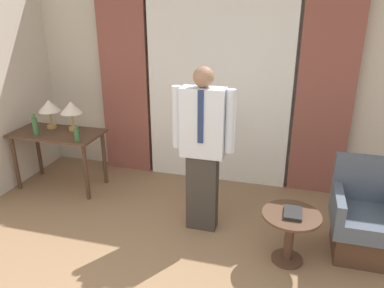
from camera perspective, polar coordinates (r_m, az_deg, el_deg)
wall_back at (r=4.83m, az=4.32°, el=9.97°), size 10.00×0.06×2.70m
curtain_sheer_center at (r=4.72m, az=3.98°, el=8.97°), size 1.81×0.06×2.58m
curtain_drape_left at (r=5.12m, az=-10.30°, el=9.65°), size 0.65×0.06×2.58m
curtain_drape_right at (r=4.65m, az=19.67°, el=7.59°), size 0.65×0.06×2.58m
desk at (r=4.98m, az=-19.74°, el=0.45°), size 1.11×0.57×0.74m
table_lamp_left at (r=5.06m, az=-20.94°, el=5.34°), size 0.27×0.27×0.37m
table_lamp_right at (r=4.88m, az=-17.94°, el=5.17°), size 0.27×0.27×0.37m
bottle_near_edge at (r=4.54m, az=-17.14°, el=1.37°), size 0.06×0.06×0.19m
bottle_by_lamp at (r=4.90m, az=-22.76°, el=2.52°), size 0.06×0.06×0.27m
person at (r=3.70m, az=1.66°, el=-0.21°), size 0.62×0.21×1.72m
armchair at (r=3.94m, az=24.55°, el=-10.59°), size 0.57×0.62×0.91m
side_table at (r=3.59m, az=14.72°, el=-12.42°), size 0.53×0.53×0.50m
book at (r=3.49m, az=15.13°, el=-10.12°), size 0.16×0.23×0.03m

